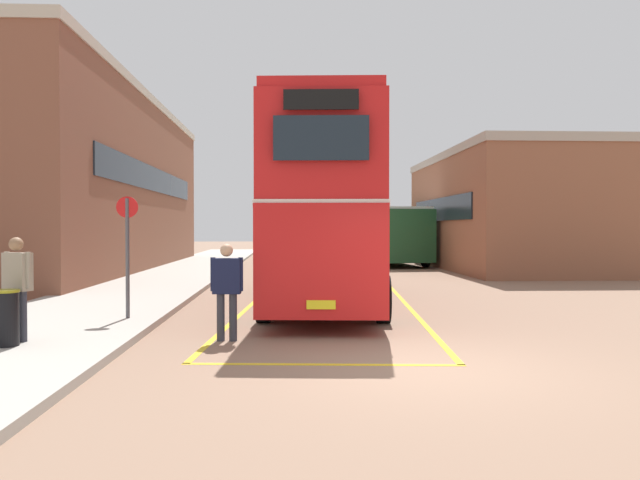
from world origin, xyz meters
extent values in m
plane|color=#846651|center=(0.00, 14.40, 0.00)|extent=(135.60, 135.60, 0.00)
cube|color=#A39E93|center=(-6.50, 16.80, 0.07)|extent=(4.00, 57.60, 0.14)
cube|color=brown|center=(-11.17, 21.05, 3.85)|extent=(6.13, 24.50, 7.70)
cube|color=#232D38|center=(-8.07, 21.05, 4.24)|extent=(0.06, 18.62, 1.10)
cube|color=#BCB29E|center=(-11.17, 21.05, 7.88)|extent=(6.25, 24.62, 0.36)
cube|color=brown|center=(9.09, 21.64, 2.62)|extent=(7.17, 14.43, 5.25)
cube|color=#19232D|center=(5.47, 21.64, 2.89)|extent=(0.06, 10.96, 1.10)
cube|color=#A89E8E|center=(9.09, 21.64, 5.43)|extent=(7.29, 14.55, 0.36)
cylinder|color=black|center=(-1.89, 11.07, 0.50)|extent=(0.35, 1.02, 1.00)
cylinder|color=black|center=(0.62, 10.88, 0.50)|extent=(0.35, 1.02, 1.00)
cylinder|color=black|center=(-2.38, 4.49, 0.50)|extent=(0.35, 1.02, 1.00)
cylinder|color=black|center=(0.13, 4.31, 0.50)|extent=(0.35, 1.02, 1.00)
cube|color=red|center=(-0.88, 7.69, 1.40)|extent=(3.22, 10.79, 2.10)
cube|color=red|center=(-0.88, 7.69, 3.50)|extent=(3.21, 10.58, 2.10)
cube|color=red|center=(-0.88, 7.69, 4.65)|extent=(3.10, 10.46, 0.20)
cube|color=white|center=(-0.88, 7.69, 2.45)|extent=(3.25, 10.68, 0.14)
cube|color=#19232D|center=(-2.11, 7.78, 1.70)|extent=(0.68, 8.70, 0.84)
cube|color=#19232D|center=(-2.11, 7.78, 3.60)|extent=(0.68, 8.70, 0.84)
cube|color=#19232D|center=(0.36, 7.60, 1.70)|extent=(0.68, 8.70, 0.84)
cube|color=#19232D|center=(0.36, 7.60, 3.60)|extent=(0.68, 8.70, 0.84)
cube|color=#19232D|center=(-1.28, 2.37, 3.60)|extent=(1.70, 0.17, 0.80)
cube|color=black|center=(-1.28, 2.37, 4.28)|extent=(1.34, 0.14, 0.36)
cube|color=#19232D|center=(-0.48, 13.01, 1.80)|extent=(1.95, 0.19, 1.00)
cube|color=yellow|center=(-1.28, 2.37, 0.63)|extent=(0.52, 0.07, 0.16)
cylinder|color=black|center=(1.88, 27.47, 0.46)|extent=(0.38, 0.95, 0.92)
cylinder|color=black|center=(4.43, 27.81, 0.46)|extent=(0.38, 0.95, 0.92)
cylinder|color=black|center=(2.52, 22.62, 0.46)|extent=(0.38, 0.95, 0.92)
cylinder|color=black|center=(5.08, 22.95, 0.46)|extent=(0.38, 0.95, 0.92)
cube|color=#1E512D|center=(3.48, 25.21, 1.60)|extent=(3.55, 8.42, 2.60)
cube|color=silver|center=(3.48, 25.21, 2.96)|extent=(3.36, 8.08, 0.12)
cube|color=#19232D|center=(2.22, 25.05, 1.95)|extent=(0.89, 6.48, 0.96)
cube|color=#19232D|center=(4.73, 25.38, 1.95)|extent=(0.89, 6.48, 0.96)
cube|color=#19232D|center=(2.94, 29.28, 1.90)|extent=(1.98, 0.30, 1.10)
cylinder|color=#2D2D38|center=(-2.84, 2.35, 0.42)|extent=(0.14, 0.14, 0.84)
cylinder|color=#2D2D38|center=(-3.05, 2.36, 0.42)|extent=(0.14, 0.14, 0.84)
cube|color=#141938|center=(-2.95, 2.35, 1.15)|extent=(0.50, 0.25, 0.63)
cylinder|color=#141938|center=(-2.70, 2.34, 1.18)|extent=(0.09, 0.09, 0.60)
cylinder|color=#141938|center=(-3.19, 2.37, 1.18)|extent=(0.09, 0.09, 0.60)
sphere|color=tan|center=(-2.95, 2.33, 1.61)|extent=(0.23, 0.23, 0.23)
cylinder|color=#2D2D38|center=(-6.20, 1.66, 0.56)|extent=(0.14, 0.14, 0.83)
cylinder|color=#2D2D38|center=(-6.40, 1.76, 0.56)|extent=(0.14, 0.14, 0.83)
cube|color=gray|center=(-6.30, 1.71, 1.28)|extent=(0.53, 0.42, 0.62)
cylinder|color=gray|center=(-6.08, 1.60, 1.32)|extent=(0.09, 0.09, 0.59)
cylinder|color=gray|center=(-6.51, 1.82, 1.32)|extent=(0.09, 0.09, 0.59)
sphere|color=#8C6647|center=(-6.31, 1.69, 1.74)|extent=(0.23, 0.23, 0.23)
cylinder|color=black|center=(-6.31, 1.29, 0.56)|extent=(0.40, 0.40, 0.85)
cylinder|color=olive|center=(-6.31, 1.29, 1.01)|extent=(0.43, 0.43, 0.04)
cylinder|color=#4C4C51|center=(-5.17, 4.34, 1.37)|extent=(0.08, 0.08, 2.47)
cylinder|color=red|center=(-5.17, 4.34, 2.43)|extent=(0.44, 0.05, 0.44)
cube|color=gold|center=(-2.89, 6.78, 0.00)|extent=(1.06, 12.61, 0.01)
cube|color=gold|center=(1.14, 6.47, 0.00)|extent=(1.06, 12.61, 0.01)
cube|color=gold|center=(-1.35, 0.32, 0.00)|extent=(4.15, 0.43, 0.01)
camera|label=1|loc=(-1.85, -8.92, 2.01)|focal=35.70mm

